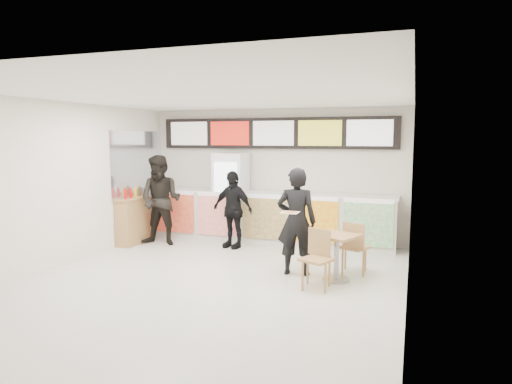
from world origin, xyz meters
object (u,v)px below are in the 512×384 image
at_px(service_counter, 269,217).
at_px(customer_left, 161,200).
at_px(drinks_fridge, 231,196).
at_px(customer_main, 296,221).
at_px(customer_mid, 232,209).
at_px(cafe_table, 337,249).
at_px(condiment_ledge, 133,220).

bearing_deg(service_counter, customer_left, -155.50).
distance_m(drinks_fridge, customer_main, 3.04).
bearing_deg(customer_left, drinks_fridge, 34.98).
bearing_deg(customer_mid, cafe_table, -19.26).
relative_size(service_counter, customer_left, 2.82).
height_order(customer_main, cafe_table, customer_main).
xyz_separation_m(customer_left, customer_mid, (1.58, 0.27, -0.16)).
distance_m(customer_left, condiment_ledge, 0.80).
bearing_deg(cafe_table, condiment_ledge, -170.52).
bearing_deg(service_counter, customer_main, -61.82).
distance_m(customer_mid, cafe_table, 2.96).
distance_m(service_counter, condiment_ledge, 3.04).
distance_m(cafe_table, condiment_ledge, 4.85).
xyz_separation_m(cafe_table, condiment_ledge, (-4.70, 1.18, -0.01)).
relative_size(service_counter, customer_main, 3.01).
bearing_deg(drinks_fridge, customer_main, -46.25).
distance_m(customer_main, customer_left, 3.56).
bearing_deg(customer_main, cafe_table, 163.63).
bearing_deg(condiment_ledge, drinks_fridge, 31.28).
height_order(customer_left, cafe_table, customer_left).
bearing_deg(drinks_fridge, condiment_ledge, -148.72).
xyz_separation_m(customer_main, customer_left, (-3.35, 1.19, 0.06)).
bearing_deg(customer_left, customer_main, -23.55).
bearing_deg(customer_left, customer_mid, 5.82).
bearing_deg(drinks_fridge, customer_left, -140.98).
bearing_deg(cafe_table, customer_left, -174.35).
bearing_deg(condiment_ledge, customer_mid, 10.45).
bearing_deg(customer_main, condiment_ledge, -21.30).
height_order(service_counter, cafe_table, service_counter).
xyz_separation_m(drinks_fridge, customer_left, (-1.25, -1.01, -0.01)).
height_order(cafe_table, condiment_ledge, condiment_ledge).
relative_size(drinks_fridge, customer_main, 1.08).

